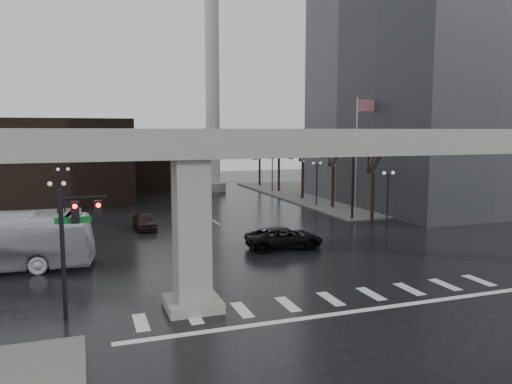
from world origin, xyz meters
TOP-DOWN VIEW (x-y plane):
  - ground at (0.00, 0.00)m, footprint 160.00×160.00m
  - sidewalk_ne at (26.00, 36.00)m, footprint 28.00×36.00m
  - elevated_guideway at (1.26, 0.00)m, footprint 48.00×2.60m
  - office_tower at (28.00, 26.00)m, footprint 22.00×26.00m
  - building_far_left at (-14.00, 42.00)m, footprint 16.00×14.00m
  - building_far_mid at (-2.00, 52.00)m, footprint 10.00×10.00m
  - smokestack at (6.00, 46.00)m, footprint 3.60×3.60m
  - signal_mast_arm at (8.99, 18.80)m, footprint 12.12×0.43m
  - signal_left_pole at (-12.25, 0.50)m, footprint 2.30×0.30m
  - flagpole_assembly at (15.29, 22.00)m, footprint 2.06×0.12m
  - lamp_right_0 at (13.50, 14.00)m, footprint 1.22×0.32m
  - lamp_right_1 at (13.50, 28.00)m, footprint 1.22×0.32m
  - lamp_right_2 at (13.50, 42.00)m, footprint 1.22×0.32m
  - lamp_left_0 at (-13.50, 14.00)m, footprint 1.22×0.32m
  - lamp_left_1 at (-13.50, 28.00)m, footprint 1.22×0.32m
  - lamp_left_2 at (-13.50, 42.00)m, footprint 1.22×0.32m
  - tree_right_0 at (14.53, 18.02)m, footprint 1.09×1.58m
  - tree_right_1 at (14.53, 26.02)m, footprint 1.09×1.61m
  - tree_right_2 at (14.53, 34.02)m, footprint 1.10×1.63m
  - tree_right_3 at (14.53, 42.02)m, footprint 1.11×1.66m
  - tree_right_4 at (14.53, 50.02)m, footprint 1.12×1.69m
  - pickup_truck at (2.05, 10.11)m, footprint 5.81×2.87m
  - far_car at (-6.80, 20.82)m, footprint 1.93×4.37m

SIDE VIEW (x-z plane):
  - ground at x=0.00m, z-range 0.00..0.00m
  - sidewalk_ne at x=26.00m, z-range 0.00..0.15m
  - far_car at x=-6.80m, z-range 0.00..1.46m
  - pickup_truck at x=2.05m, z-range 0.00..1.59m
  - tree_right_0 at x=14.53m, z-range -0.97..6.54m
  - tree_right_1 at x=14.53m, z-range -0.99..6.69m
  - tree_right_2 at x=14.53m, z-range -1.01..6.84m
  - tree_right_3 at x=14.53m, z-range -1.03..6.99m
  - tree_right_4 at x=14.53m, z-range -1.05..7.14m
  - lamp_right_0 at x=13.50m, z-range 0.92..6.03m
  - lamp_right_1 at x=13.50m, z-range 0.92..6.03m
  - lamp_right_2 at x=13.50m, z-range 0.92..6.03m
  - lamp_left_0 at x=-13.50m, z-range 0.92..6.03m
  - lamp_left_1 at x=-13.50m, z-range 0.92..6.03m
  - lamp_left_2 at x=-13.50m, z-range 0.92..6.03m
  - building_far_mid at x=-2.00m, z-range 0.00..8.00m
  - signal_left_pole at x=-12.25m, z-range 1.07..7.07m
  - building_far_left at x=-14.00m, z-range 0.00..10.00m
  - signal_mast_arm at x=8.99m, z-range 1.83..9.83m
  - elevated_guideway at x=1.26m, z-range 2.53..11.23m
  - flagpole_assembly at x=15.29m, z-range 1.53..13.53m
  - smokestack at x=6.00m, z-range -1.65..28.35m
  - office_tower at x=28.00m, z-range 0.00..42.00m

